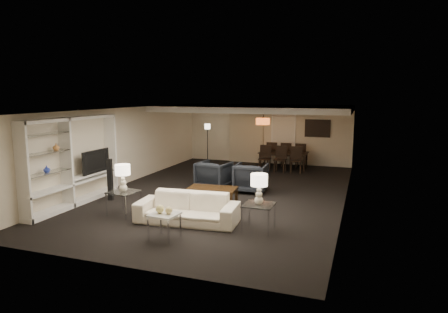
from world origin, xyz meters
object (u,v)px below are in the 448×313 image
Objects in this scene: vase_amber at (56,147)px; chair_fl at (272,154)px; pendant_light at (263,121)px; chair_nl at (265,158)px; coffee_table at (212,196)px; armchair_left at (214,175)px; chair_nr at (296,160)px; vase_blue at (47,169)px; table_lamp_right at (259,189)px; sofa at (187,208)px; chair_fr at (301,155)px; side_table_right at (259,218)px; dining_table at (283,161)px; floor_speaker at (110,180)px; side_table_left at (124,203)px; marble_table at (165,226)px; table_lamp_left at (123,178)px; chair_nm at (280,159)px; chair_fm at (287,154)px; armchair_right at (251,178)px; television at (93,161)px; floor_lamp at (208,144)px.

vase_amber is 9.04m from chair_fl.
chair_nl is (0.04, 0.21, -1.43)m from pendant_light.
armchair_left is at bearing 109.44° from coffee_table.
chair_nl is 1.00× the size of chair_nr.
vase_blue is at bearing 60.38° from chair_fl.
chair_nl is at bearing 102.71° from table_lamp_right.
sofa is at bearing 9.64° from vase_blue.
chair_fr is (-0.30, 7.96, -0.44)m from table_lamp_right.
chair_fl reaches higher than side_table_right.
chair_fl is at bearing 131.32° from dining_table.
pendant_light is at bearing 47.49° from floor_speaker.
side_table_right is at bearing 0.00° from side_table_left.
table_lamp_right is 7.39m from dining_table.
side_table_left is 2.03m from marble_table.
chair_nr is at bearing 56.20° from vase_blue.
table_lamp_left is 3.40m from table_lamp_right.
table_lamp_right is 0.68× the size of chair_nm.
chair_nr is 1.43m from chair_fm.
vase_amber is at bearing -177.46° from side_table_right.
floor_speaker is (0.60, 1.68, -0.56)m from vase_blue.
chair_nr is (4.26, 5.57, -0.09)m from floor_speaker.
chair_fm is (0.64, 1.51, -1.43)m from pendant_light.
floor_speaker is 1.19× the size of chair_nl.
armchair_right is 4.63m from television.
vase_amber is (-0.03, -1.33, 0.57)m from television.
sofa is 1.80m from table_lamp_left.
vase_amber is 9.30m from chair_fm.
side_table_left is 8.35m from chair_fm.
pendant_light is 0.53× the size of chair_fm.
coffee_table is (0.00, 1.60, -0.11)m from sofa.
marble_table is at bearing -96.81° from dining_table.
chair_nr is (4.82, 5.56, -0.58)m from television.
floor_lamp reaches higher than floor_speaker.
vase_amber is at bearing -152.11° from coffee_table.
coffee_table is at bearing 81.74° from chair_fl.
sofa is 8.08m from chair_fr.
television is 1.14× the size of chair_fl.
armchair_right is 5.60× the size of vase_blue.
coffee_table is 6.52m from chair_fr.
chair_fr is at bearing -105.22° from armchair_left.
marble_table is 9.07m from chair_fl.
chair_nr is (3.10, 6.66, -0.44)m from table_lamp_left.
chair_nl is at bearing 74.10° from table_lamp_left.
chair_nr is at bearing 92.60° from table_lamp_right.
table_lamp_right reaches higher than chair_nl.
floor_lamp reaches higher than armchair_right.
chair_nl and chair_fr have the same top height.
vase_blue reaches higher than dining_table.
chair_nm is at bearing 84.13° from marble_table.
chair_nr is (2.00, 3.36, 0.05)m from armchair_left.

